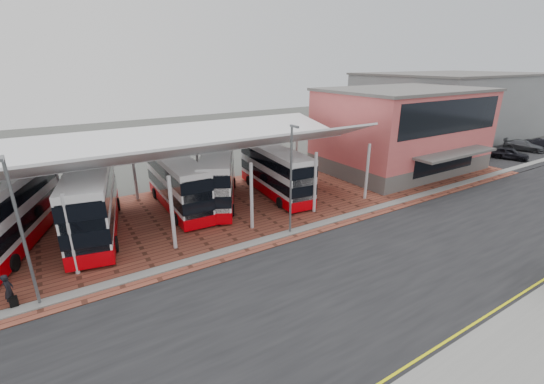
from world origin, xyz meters
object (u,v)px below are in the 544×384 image
at_px(bus_2, 93,201).
at_px(bus_3, 177,184).
at_px(bus_4, 218,177).
at_px(carpark_car_b, 524,145).
at_px(carpark_car_a, 509,153).
at_px(terminal, 402,129).
at_px(bus_1, 10,212).
at_px(bus_5, 275,172).
at_px(pedestrian, 9,290).

xyz_separation_m(bus_2, bus_3, (6.70, 1.28, -0.25)).
relative_size(bus_3, bus_4, 0.97).
bearing_deg(carpark_car_b, carpark_car_a, 175.55).
bearing_deg(terminal, carpark_car_a, -17.98).
distance_m(bus_1, bus_4, 15.37).
distance_m(bus_5, carpark_car_b, 39.78).
relative_size(bus_4, carpark_car_a, 2.52).
xyz_separation_m(bus_2, carpark_car_b, (55.26, -3.80, -1.71)).
height_order(bus_3, bus_4, bus_4).
bearing_deg(bus_4, bus_5, 16.49).
bearing_deg(bus_1, terminal, 18.83).
bearing_deg(terminal, bus_5, 179.75).
bearing_deg(bus_3, carpark_car_a, -7.13).
xyz_separation_m(bus_4, carpark_car_a, (38.19, -6.10, -1.53)).
distance_m(bus_4, carpark_car_a, 38.70).
distance_m(terminal, bus_1, 38.23).
bearing_deg(bus_5, bus_1, -176.57).
distance_m(bus_1, bus_5, 20.74).
relative_size(bus_1, pedestrian, 6.61).
bearing_deg(carpark_car_b, bus_5, 158.64).
xyz_separation_m(bus_4, carpark_car_b, (44.93, -4.72, -1.55)).
xyz_separation_m(bus_2, bus_5, (15.68, -0.11, -0.25)).
distance_m(bus_2, bus_5, 15.69).
relative_size(bus_2, bus_5, 1.12).
distance_m(pedestrian, carpark_car_b, 60.45).
relative_size(terminal, bus_1, 1.53).
bearing_deg(bus_4, bus_3, -158.38).
bearing_deg(bus_1, carpark_car_a, 13.90).
bearing_deg(carpark_car_b, bus_1, 159.70).
xyz_separation_m(bus_1, bus_2, (5.03, -0.70, 0.04)).
relative_size(bus_5, carpark_car_b, 2.19).
height_order(bus_5, pedestrian, bus_5).
relative_size(bus_4, carpark_car_b, 2.22).
distance_m(bus_5, pedestrian, 21.98).
height_order(bus_1, carpark_car_b, bus_1).
height_order(terminal, bus_3, terminal).
xyz_separation_m(terminal, bus_2, (-33.12, 0.19, -2.14)).
relative_size(bus_4, pedestrian, 6.14).
distance_m(bus_3, bus_4, 3.65).
bearing_deg(carpark_car_a, bus_5, 149.86).
bearing_deg(pedestrian, bus_5, -61.25).
bearing_deg(pedestrian, bus_1, 9.56).
bearing_deg(bus_4, pedestrian, -124.99).
bearing_deg(bus_2, bus_1, -176.70).
height_order(bus_1, bus_3, bus_1).
bearing_deg(carpark_car_b, bus_2, 160.03).
bearing_deg(carpark_car_a, bus_1, 152.37).
relative_size(terminal, pedestrian, 10.12).
height_order(bus_5, carpark_car_b, bus_5).
relative_size(bus_1, bus_3, 1.11).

